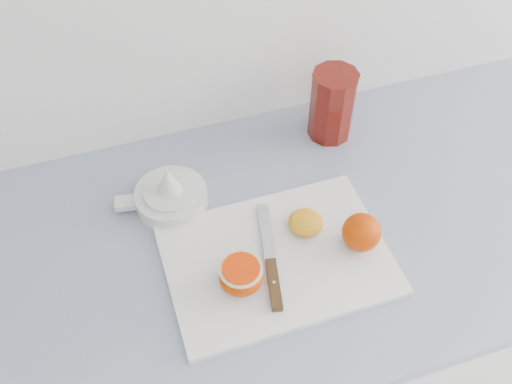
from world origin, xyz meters
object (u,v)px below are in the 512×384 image
red_tumbler (332,107)px  cutting_board (277,258)px  counter (252,344)px  half_orange (241,275)px  citrus_juicer (170,195)px

red_tumbler → cutting_board: bearing=-128.2°
cutting_board → counter: bearing=112.1°
counter → cutting_board: bearing=-67.9°
red_tumbler → half_orange: bearing=-133.6°
citrus_juicer → red_tumbler: 0.37m
counter → cutting_board: 0.46m
counter → half_orange: bearing=-116.0°
counter → cutting_board: (0.03, -0.07, 0.45)m
cutting_board → half_orange: 0.08m
counter → cutting_board: cutting_board is taller
counter → red_tumbler: red_tumbler is taller
citrus_juicer → cutting_board: bearing=-51.3°
cutting_board → red_tumbler: 0.34m
cutting_board → citrus_juicer: 0.23m
half_orange → red_tumbler: 0.41m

